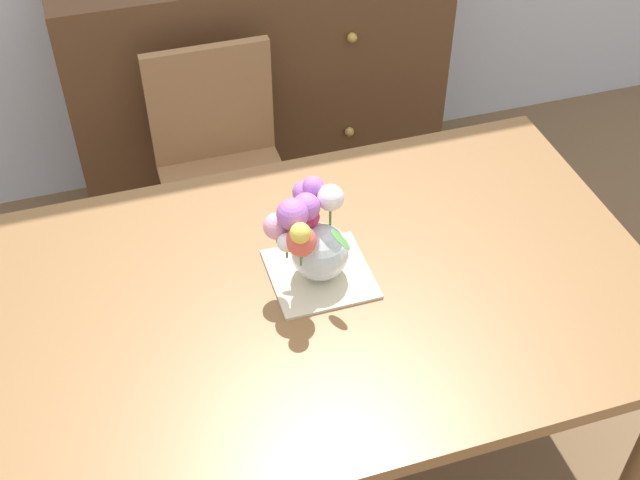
% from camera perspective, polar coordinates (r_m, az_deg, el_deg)
% --- Properties ---
extents(ground_plane, '(12.00, 12.00, 0.00)m').
position_cam_1_polar(ground_plane, '(2.61, -0.82, -14.93)').
color(ground_plane, brown).
extents(dining_table, '(1.77, 1.06, 0.74)m').
position_cam_1_polar(dining_table, '(2.08, -0.99, -5.10)').
color(dining_table, olive).
rests_on(dining_table, ground_plane).
extents(chair_far, '(0.42, 0.42, 0.90)m').
position_cam_1_polar(chair_far, '(2.81, -6.86, 5.37)').
color(chair_far, '#9E7047').
rests_on(chair_far, ground_plane).
extents(dresser, '(1.40, 0.47, 1.00)m').
position_cam_1_polar(dresser, '(3.23, -4.40, 10.64)').
color(dresser, brown).
rests_on(dresser, ground_plane).
extents(placemat, '(0.25, 0.25, 0.01)m').
position_cam_1_polar(placemat, '(2.06, -0.00, -2.37)').
color(placemat, beige).
rests_on(placemat, dining_table).
extents(flower_vase, '(0.21, 0.22, 0.26)m').
position_cam_1_polar(flower_vase, '(1.97, -0.55, 0.27)').
color(flower_vase, silver).
rests_on(flower_vase, placemat).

